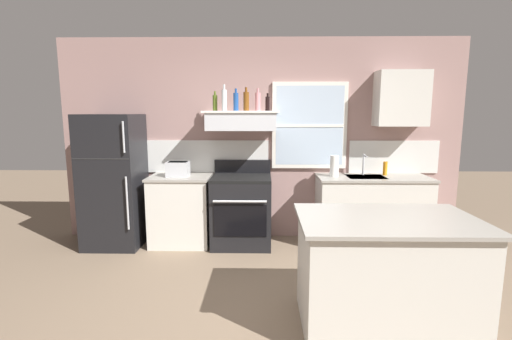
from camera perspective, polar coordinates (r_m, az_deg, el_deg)
ground_plane at (r=3.24m, az=0.54°, el=-23.16°), size 16.00×16.00×0.00m
back_wall at (r=4.98m, az=1.15°, el=4.72°), size 5.40×0.11×2.70m
refrigerator at (r=5.04m, az=-21.37°, el=-1.59°), size 0.70×0.72×1.70m
counter_left_of_stove at (r=4.93m, az=-11.62°, el=-6.10°), size 0.79×0.63×0.91m
toaster at (r=4.78m, az=-12.12°, el=0.19°), size 0.30×0.20×0.19m
stove_range at (r=4.78m, az=-2.27°, el=-6.28°), size 0.76×0.69×1.09m
range_hood_shelf at (r=4.71m, az=-2.29°, el=7.77°), size 0.96×0.52×0.24m
bottle_olive_oil_square at (r=4.79m, az=-6.43°, el=10.44°), size 0.06×0.06×0.25m
bottle_clear_tall at (r=4.69m, az=-4.99°, el=10.90°), size 0.06×0.06×0.33m
bottle_blue_liqueur at (r=4.67m, az=-3.16°, el=10.66°), size 0.07×0.07×0.28m
bottle_amber_wine at (r=4.67m, az=-1.55°, el=10.76°), size 0.07×0.07×0.29m
bottle_rose_pink at (r=4.73m, az=0.29°, el=10.70°), size 0.07×0.07×0.28m
bottle_balsamic_dark at (r=4.71m, az=1.82°, el=10.38°), size 0.06×0.06×0.22m
counter_right_with_sink at (r=5.02m, az=17.64°, el=-6.06°), size 1.43×0.63×0.91m
sink_faucet at (r=4.96m, az=16.56°, el=1.22°), size 0.03×0.17×0.28m
paper_towel_roll at (r=4.78m, az=12.17°, el=0.62°), size 0.11×0.11×0.27m
dish_soap_bottle at (r=5.06m, az=19.56°, el=0.24°), size 0.06×0.06×0.18m
kitchen_island at (r=3.20m, az=19.57°, el=-14.87°), size 1.40×0.90×0.91m
upper_cabinet_right at (r=5.11m, az=21.80°, el=10.34°), size 0.64×0.32×0.70m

